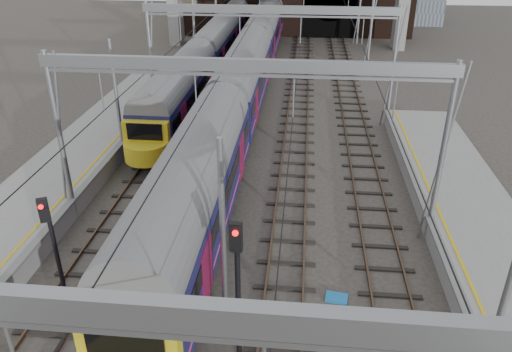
# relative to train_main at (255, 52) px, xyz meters

# --- Properties ---
(tracks) EXTENTS (14.40, 80.00, 0.22)m
(tracks) POSITION_rel_train_main_xyz_m (2.00, -16.67, -2.54)
(tracks) COLOR #4C3828
(tracks) RESTS_ON ground
(overhead_line) EXTENTS (16.80, 80.00, 8.00)m
(overhead_line) POSITION_rel_train_main_xyz_m (2.00, -10.19, 4.01)
(overhead_line) COLOR gray
(overhead_line) RESTS_ON ground
(train_main) EXTENTS (2.92, 67.41, 4.98)m
(train_main) POSITION_rel_train_main_xyz_m (0.00, 0.00, 0.00)
(train_main) COLOR black
(train_main) RESTS_ON ground
(train_second) EXTENTS (2.62, 60.67, 4.57)m
(train_second) POSITION_rel_train_main_xyz_m (-4.00, 11.42, -0.18)
(train_second) COLOR black
(train_second) RESTS_ON ground
(signal_near_left) EXTENTS (0.38, 0.46, 4.72)m
(signal_near_left) POSITION_rel_train_main_xyz_m (-3.84, -29.76, 0.43)
(signal_near_left) COLOR black
(signal_near_left) RESTS_ON ground
(signal_near_centre) EXTENTS (0.38, 0.48, 5.15)m
(signal_near_centre) POSITION_rel_train_main_xyz_m (2.67, -31.24, 0.66)
(signal_near_centre) COLOR black
(signal_near_centre) RESTS_ON ground
(relay_cabinet) EXTENTS (0.67, 0.57, 1.26)m
(relay_cabinet) POSITION_rel_train_main_xyz_m (-5.80, -30.32, -1.93)
(relay_cabinet) COLOR silver
(relay_cabinet) RESTS_ON ground
(equip_cover_b) EXTENTS (0.94, 0.78, 0.09)m
(equip_cover_b) POSITION_rel_train_main_xyz_m (0.37, -25.26, -2.51)
(equip_cover_b) COLOR blue
(equip_cover_b) RESTS_ON ground
(equip_cover_c) EXTENTS (0.90, 0.69, 0.10)m
(equip_cover_c) POSITION_rel_train_main_xyz_m (5.98, -28.21, -2.51)
(equip_cover_c) COLOR blue
(equip_cover_c) RESTS_ON ground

